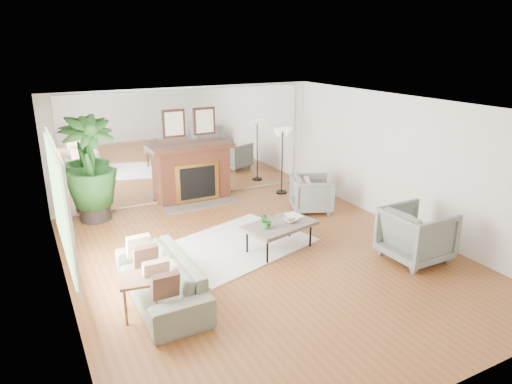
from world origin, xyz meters
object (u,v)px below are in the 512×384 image
armchair_back (312,194)px  floor_lamp (283,138)px  sofa (161,279)px  side_table (139,284)px  fireplace (194,173)px  potted_ficus (90,167)px  armchair_front (416,234)px  coffee_table (279,226)px

armchair_back → floor_lamp: floor_lamp is taller
sofa → armchair_back: (3.83, 1.93, 0.08)m
sofa → side_table: size_ratio=3.75×
side_table → fireplace: bearing=60.6°
sofa → potted_ficus: 3.62m
armchair_front → potted_ficus: (-4.36, 4.26, 0.67)m
side_table → floor_lamp: floor_lamp is taller
coffee_table → floor_lamp: floor_lamp is taller
armchair_front → floor_lamp: floor_lamp is taller
coffee_table → sofa: bearing=-165.5°
floor_lamp → armchair_back: bearing=-92.0°
fireplace → potted_ficus: (-2.18, -0.16, 0.45)m
fireplace → potted_ficus: size_ratio=0.99×
sofa → armchair_back: 4.29m
coffee_table → sofa: sofa is taller
fireplace → sofa: fireplace is taller
armchair_back → coffee_table: bearing=153.1°
potted_ficus → floor_lamp: size_ratio=1.34×
fireplace → coffee_table: (0.38, -3.10, -0.21)m
fireplace → armchair_front: (2.18, -4.42, -0.22)m
side_table → potted_ficus: 3.84m
armchair_back → floor_lamp: (0.05, 1.32, 0.94)m
armchair_back → potted_ficus: 4.50m
armchair_back → floor_lamp: size_ratio=0.53×
armchair_front → potted_ficus: bearing=45.2°
sofa → armchair_front: (4.05, -0.74, 0.14)m
floor_lamp → potted_ficus: bearing=176.3°
armchair_back → floor_lamp: 1.62m
coffee_table → armchair_front: size_ratio=1.39×
coffee_table → armchair_back: size_ratio=1.63×
sofa → armchair_front: bearing=79.2°
coffee_table → armchair_front: bearing=-36.3°
fireplace → armchair_front: size_ratio=2.12×
fireplace → armchair_front: bearing=-63.8°
coffee_table → armchair_front: 2.24m
coffee_table → side_table: side_table is taller
coffee_table → potted_ficus: bearing=131.0°
side_table → armchair_back: bearing=27.6°
armchair_front → side_table: (-4.40, 0.48, 0.01)m
potted_ficus → floor_lamp: (4.19, -0.27, 0.21)m
sofa → coffee_table: bearing=104.1°
side_table → potted_ficus: size_ratio=0.26×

